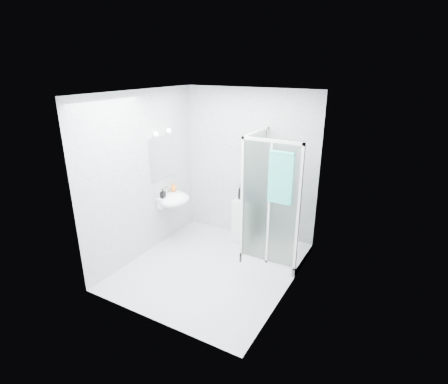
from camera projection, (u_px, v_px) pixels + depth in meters
The scene contains 12 objects.
room at pixel (209, 189), 4.88m from camera, with size 2.40×2.60×2.60m.
shower_enclosure at pixel (271, 233), 5.49m from camera, with size 0.90×0.95×2.00m.
wall_basin at pixel (173, 199), 5.87m from camera, with size 0.46×0.56×0.35m.
mirror at pixel (161, 157), 5.72m from camera, with size 0.02×0.60×0.70m, color white.
vanity_lights at pixel (162, 132), 5.55m from camera, with size 0.10×0.40×0.08m.
wall_hooks at pixel (235, 147), 5.91m from camera, with size 0.23×0.06×0.03m.
storage_cabinet at pixel (244, 221), 6.03m from camera, with size 0.33×0.35×0.79m.
hand_towel at pixel (281, 177), 4.68m from camera, with size 0.34×0.05×0.73m.
shampoo_bottle_a at pixel (241, 192), 5.88m from camera, with size 0.10×0.10×0.26m, color black.
shampoo_bottle_b at pixel (248, 193), 5.81m from camera, with size 0.12×0.12×0.27m, color #130C4B.
soap_dispenser_orange at pixel (174, 187), 6.03m from camera, with size 0.12×0.12×0.15m, color orange.
soap_dispenser_black at pixel (163, 193), 5.73m from camera, with size 0.07×0.07×0.16m, color black.
Camera 1 is at (2.44, -3.90, 2.95)m, focal length 28.00 mm.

